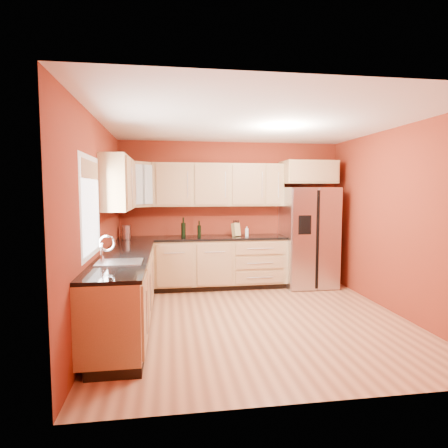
{
  "coord_description": "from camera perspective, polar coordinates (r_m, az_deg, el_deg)",
  "views": [
    {
      "loc": [
        -1.14,
        -4.77,
        1.73
      ],
      "look_at": [
        -0.29,
        0.9,
        1.21
      ],
      "focal_mm": 30.0,
      "sensor_mm": 36.0,
      "label": 1
    }
  ],
  "objects": [
    {
      "name": "floor",
      "position": [
        5.2,
        4.83,
        -14.29
      ],
      "size": [
        4.0,
        4.0,
        0.0
      ],
      "primitive_type": "plane",
      "color": "#995A3B",
      "rests_on": "ground"
    },
    {
      "name": "ceiling",
      "position": [
        4.98,
        5.06,
        15.22
      ],
      "size": [
        4.0,
        4.0,
        0.0
      ],
      "primitive_type": "plane",
      "color": "white",
      "rests_on": "wall_back"
    },
    {
      "name": "wall_back",
      "position": [
        6.88,
        1.09,
        1.58
      ],
      "size": [
        4.0,
        0.04,
        2.6
      ],
      "primitive_type": "cube",
      "color": "maroon",
      "rests_on": "floor"
    },
    {
      "name": "wall_front",
      "position": [
        3.02,
        13.76,
        -3.12
      ],
      "size": [
        4.0,
        0.04,
        2.6
      ],
      "primitive_type": "cube",
      "color": "maroon",
      "rests_on": "floor"
    },
    {
      "name": "wall_left",
      "position": [
        4.86,
        -18.64,
        -0.16
      ],
      "size": [
        0.04,
        4.0,
        2.6
      ],
      "primitive_type": "cube",
      "color": "maroon",
      "rests_on": "floor"
    },
    {
      "name": "wall_right",
      "position": [
        5.72,
        24.82,
        0.39
      ],
      "size": [
        0.04,
        4.0,
        2.6
      ],
      "primitive_type": "cube",
      "color": "maroon",
      "rests_on": "floor"
    },
    {
      "name": "base_cabinets_back",
      "position": [
        6.62,
        -3.22,
        -6.08
      ],
      "size": [
        2.9,
        0.6,
        0.88
      ],
      "primitive_type": "cube",
      "color": "#A78C51",
      "rests_on": "floor"
    },
    {
      "name": "base_cabinets_left",
      "position": [
        4.97,
        -14.89,
        -10.04
      ],
      "size": [
        0.6,
        2.8,
        0.88
      ],
      "primitive_type": "cube",
      "color": "#A78C51",
      "rests_on": "floor"
    },
    {
      "name": "countertop_back",
      "position": [
        6.54,
        -3.23,
        -2.14
      ],
      "size": [
        2.9,
        0.62,
        0.04
      ],
      "primitive_type": "cube",
      "color": "black",
      "rests_on": "base_cabinets_back"
    },
    {
      "name": "countertop_left",
      "position": [
        4.87,
        -14.9,
        -4.81
      ],
      "size": [
        0.62,
        2.8,
        0.04
      ],
      "primitive_type": "cube",
      "color": "black",
      "rests_on": "base_cabinets_left"
    },
    {
      "name": "upper_cabinets_back",
      "position": [
        6.66,
        -0.8,
        5.98
      ],
      "size": [
        2.3,
        0.33,
        0.75
      ],
      "primitive_type": "cube",
      "color": "#A78C51",
      "rests_on": "wall_back"
    },
    {
      "name": "upper_cabinets_left",
      "position": [
        5.54,
        -15.78,
        5.96
      ],
      "size": [
        0.33,
        1.35,
        0.75
      ],
      "primitive_type": "cube",
      "color": "#A78C51",
      "rests_on": "wall_left"
    },
    {
      "name": "corner_upper_cabinet",
      "position": [
        6.46,
        -13.25,
        5.87
      ],
      "size": [
        0.67,
        0.67,
        0.75
      ],
      "primitive_type": "cube",
      "rotation": [
        0.0,
        0.0,
        0.79
      ],
      "color": "#A78C51",
      "rests_on": "wall_back"
    },
    {
      "name": "over_fridge_cabinet",
      "position": [
        6.94,
        12.69,
        7.68
      ],
      "size": [
        0.92,
        0.6,
        0.4
      ],
      "primitive_type": "cube",
      "color": "#A78C51",
      "rests_on": "wall_back"
    },
    {
      "name": "refrigerator",
      "position": [
        6.91,
        12.72,
        -1.95
      ],
      "size": [
        0.9,
        0.75,
        1.78
      ],
      "primitive_type": "cube",
      "color": "silver",
      "rests_on": "floor"
    },
    {
      "name": "window",
      "position": [
        4.35,
        -19.63,
        2.52
      ],
      "size": [
        0.03,
        0.9,
        1.0
      ],
      "primitive_type": "cube",
      "color": "white",
      "rests_on": "wall_left"
    },
    {
      "name": "sink_faucet",
      "position": [
        4.35,
        -15.68,
        -3.73
      ],
      "size": [
        0.5,
        0.42,
        0.3
      ],
      "primitive_type": null,
      "color": "silver",
      "rests_on": "countertop_left"
    },
    {
      "name": "canister_left",
      "position": [
        6.59,
        -14.61,
        -1.22
      ],
      "size": [
        0.15,
        0.15,
        0.19
      ],
      "primitive_type": "cylinder",
      "rotation": [
        0.0,
        0.0,
        -0.27
      ],
      "color": "silver",
      "rests_on": "countertop_back"
    },
    {
      "name": "canister_right",
      "position": [
        6.52,
        -14.68,
        -1.16
      ],
      "size": [
        0.18,
        0.18,
        0.22
      ],
      "primitive_type": "cylinder",
      "rotation": [
        0.0,
        0.0,
        0.38
      ],
      "color": "silver",
      "rests_on": "countertop_back"
    },
    {
      "name": "wine_bottle_a",
      "position": [
        6.44,
        -3.79,
        -0.78
      ],
      "size": [
        0.07,
        0.07,
        0.29
      ],
      "primitive_type": null,
      "rotation": [
        0.0,
        0.0,
        -0.07
      ],
      "color": "black",
      "rests_on": "countertop_back"
    },
    {
      "name": "wine_bottle_b",
      "position": [
        6.47,
        -6.2,
        -0.51
      ],
      "size": [
        0.09,
        0.09,
        0.35
      ],
      "primitive_type": null,
      "rotation": [
        0.0,
        0.0,
        -0.13
      ],
      "color": "black",
      "rests_on": "countertop_back"
    },
    {
      "name": "knife_block",
      "position": [
        6.61,
        1.83,
        -0.86
      ],
      "size": [
        0.15,
        0.14,
        0.23
      ],
      "primitive_type": "cube",
      "rotation": [
        0.0,
        0.0,
        0.43
      ],
      "color": "tan",
      "rests_on": "countertop_back"
    },
    {
      "name": "soap_dispenser",
      "position": [
        6.6,
        3.49,
        -1.13
      ],
      "size": [
        0.07,
        0.07,
        0.17
      ],
      "primitive_type": "cylinder",
      "rotation": [
        0.0,
        0.0,
        0.2
      ],
      "color": "white",
      "rests_on": "countertop_back"
    }
  ]
}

